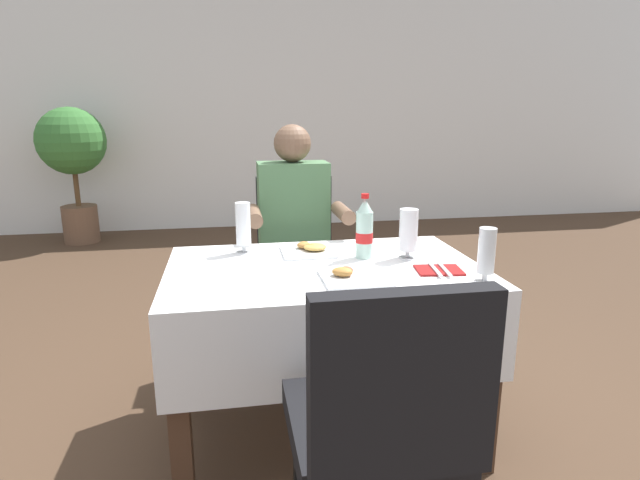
% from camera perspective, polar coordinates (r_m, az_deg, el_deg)
% --- Properties ---
extents(ground_plane, '(11.00, 11.00, 0.00)m').
position_cam_1_polar(ground_plane, '(2.38, 1.19, -19.87)').
color(ground_plane, '#473323').
extents(back_wall, '(11.00, 0.12, 2.87)m').
position_cam_1_polar(back_wall, '(6.06, -6.55, 15.11)').
color(back_wall, white).
rests_on(back_wall, ground).
extents(main_dining_table, '(1.22, 0.79, 0.74)m').
position_cam_1_polar(main_dining_table, '(2.09, 0.48, -7.38)').
color(main_dining_table, white).
rests_on(main_dining_table, ground).
extents(chair_far_diner_seat, '(0.44, 0.50, 0.97)m').
position_cam_1_polar(chair_far_diner_seat, '(2.83, -2.42, -1.79)').
color(chair_far_diner_seat, black).
rests_on(chair_far_diner_seat, ground).
extents(chair_near_camera_side, '(0.44, 0.50, 0.97)m').
position_cam_1_polar(chair_near_camera_side, '(1.41, 6.64, -19.46)').
color(chair_near_camera_side, black).
rests_on(chair_near_camera_side, ground).
extents(seated_diner_far, '(0.50, 0.46, 1.26)m').
position_cam_1_polar(seated_diner_far, '(2.68, -2.78, 0.78)').
color(seated_diner_far, '#282D42').
rests_on(seated_diner_far, ground).
extents(plate_near_camera, '(0.24, 0.24, 0.04)m').
position_cam_1_polar(plate_near_camera, '(1.87, 3.54, -4.02)').
color(plate_near_camera, white).
rests_on(plate_near_camera, main_dining_table).
extents(plate_far_diner, '(0.22, 0.22, 0.04)m').
position_cam_1_polar(plate_far_diner, '(2.21, -1.15, -1.02)').
color(plate_far_diner, white).
rests_on(plate_far_diner, main_dining_table).
extents(beer_glass_left, '(0.08, 0.08, 0.21)m').
position_cam_1_polar(beer_glass_left, '(2.13, 9.69, 0.75)').
color(beer_glass_left, white).
rests_on(beer_glass_left, main_dining_table).
extents(beer_glass_middle, '(0.07, 0.07, 0.22)m').
position_cam_1_polar(beer_glass_middle, '(2.21, -8.45, 1.49)').
color(beer_glass_middle, white).
rests_on(beer_glass_middle, main_dining_table).
extents(beer_glass_right, '(0.07, 0.07, 0.20)m').
position_cam_1_polar(beer_glass_right, '(1.90, 17.83, -1.61)').
color(beer_glass_right, white).
rests_on(beer_glass_right, main_dining_table).
extents(cola_bottle_primary, '(0.07, 0.07, 0.27)m').
position_cam_1_polar(cola_bottle_primary, '(2.12, 4.91, 1.08)').
color(cola_bottle_primary, silver).
rests_on(cola_bottle_primary, main_dining_table).
extents(napkin_cutlery_set, '(0.19, 0.19, 0.01)m').
position_cam_1_polar(napkin_cutlery_set, '(2.01, 12.95, -3.22)').
color(napkin_cutlery_set, maroon).
rests_on(napkin_cutlery_set, main_dining_table).
extents(potted_plant_corner, '(0.66, 0.66, 1.36)m').
position_cam_1_polar(potted_plant_corner, '(5.75, -25.58, 8.66)').
color(potted_plant_corner, brown).
rests_on(potted_plant_corner, ground).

